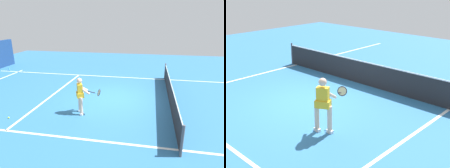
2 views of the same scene
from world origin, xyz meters
TOP-DOWN VIEW (x-y plane):
  - ground_plane at (0.00, 0.00)m, footprint 27.47×27.47m
  - service_line_marking at (0.00, -3.24)m, footprint 7.65×0.10m
  - sideline_left_marking at (-3.83, 0.00)m, footprint 0.10×19.13m
  - sideline_right_marking at (3.83, 0.00)m, footprint 0.10×19.13m
  - court_net at (0.00, 2.72)m, footprint 8.33×0.08m
  - tennis_player at (1.95, -1.04)m, footprint 0.68×1.13m
  - tennis_ball_near at (2.98, -3.76)m, footprint 0.07×0.07m
  - water_bottle at (-3.96, -8.92)m, footprint 0.07×0.07m

SIDE VIEW (x-z plane):
  - ground_plane at x=0.00m, z-range 0.00..0.00m
  - service_line_marking at x=0.00m, z-range 0.00..0.01m
  - sideline_left_marking at x=-3.83m, z-range 0.00..0.01m
  - sideline_right_marking at x=3.83m, z-range 0.00..0.01m
  - tennis_ball_near at x=2.98m, z-range 0.00..0.07m
  - water_bottle at x=-3.96m, z-range 0.00..0.24m
  - court_net at x=0.00m, z-range -0.03..0.99m
  - tennis_player at x=1.95m, z-range 0.07..1.62m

